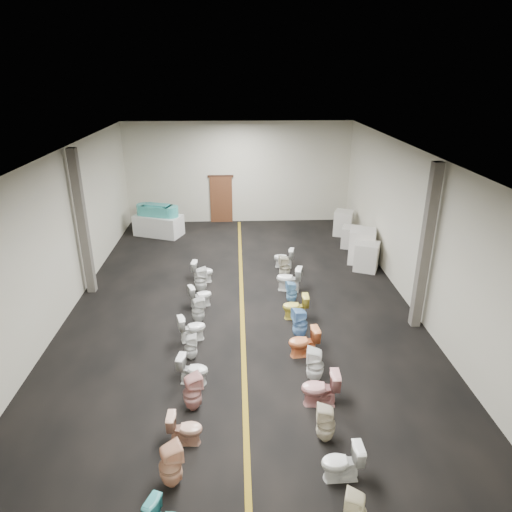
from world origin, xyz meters
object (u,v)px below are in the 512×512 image
object	(u,v)px
toilet_left_1	(171,466)
toilet_left_6	(192,328)
appliance_crate_a	(367,256)
toilet_right_3	(320,389)
toilet_right_6	(300,323)
toilet_right_8	(292,292)
appliance_crate_d	(344,223)
toilet_right_9	(289,279)
toilet_right_10	(285,268)
bathtub	(157,211)
toilet_right_1	(342,463)
toilet_right_0	(355,512)
appliance_crate_b	(362,246)
appliance_crate_c	(351,237)
toilet_left_7	(198,310)
toilet_right_11	(284,258)
toilet_left_3	(192,392)
toilet_left_4	(193,370)
toilet_left_8	(200,295)
display_table	(159,225)
toilet_left_2	(185,429)
toilet_left_10	(203,271)
toilet_right_5	(304,342)
toilet_right_4	(315,365)
toilet_right_7	(295,307)
toilet_left_9	(201,280)
toilet_left_5	(191,347)
toilet_right_2	(326,424)

from	to	relation	value
toilet_left_1	toilet_left_6	bearing A→B (deg)	-24.23
appliance_crate_a	toilet_right_3	bearing A→B (deg)	-112.44
toilet_right_6	toilet_right_8	size ratio (longest dim) A/B	1.22
appliance_crate_d	toilet_right_9	size ratio (longest dim) A/B	1.29
toilet_right_9	toilet_right_10	xyz separation A→B (m)	(-0.04, 0.87, 0.01)
bathtub	appliance_crate_d	distance (m)	7.85
toilet_right_1	toilet_right_6	size ratio (longest dim) A/B	0.83
toilet_right_0	toilet_right_8	world-z (taller)	toilet_right_0
appliance_crate_b	bathtub	bearing A→B (deg)	157.34
appliance_crate_c	toilet_right_6	bearing A→B (deg)	-114.15
toilet_left_7	toilet_right_11	size ratio (longest dim) A/B	1.08
appliance_crate_a	toilet_right_11	xyz separation A→B (m)	(-2.87, 0.33, -0.14)
appliance_crate_c	toilet_left_3	world-z (taller)	toilet_left_3
toilet_left_4	toilet_right_9	bearing A→B (deg)	-19.90
toilet_left_1	toilet_left_8	distance (m)	6.33
toilet_right_9	appliance_crate_a	bearing A→B (deg)	133.41
display_table	toilet_left_3	distance (m)	11.12
appliance_crate_a	toilet_left_2	distance (m)	9.59
toilet_left_10	toilet_right_8	distance (m)	3.23
toilet_right_8	toilet_right_11	size ratio (longest dim) A/B	0.99
toilet_left_8	toilet_right_1	xyz separation A→B (m)	(2.83, -6.34, 0.01)
toilet_right_5	toilet_right_6	bearing A→B (deg)	172.49
bathtub	toilet_right_10	xyz separation A→B (m)	(4.88, -4.62, -0.66)
display_table	toilet_left_8	distance (m)	6.76
toilet_left_2	toilet_right_5	bearing A→B (deg)	-41.81
toilet_left_2	toilet_left_10	world-z (taller)	toilet_left_10
appliance_crate_c	toilet_left_3	xyz separation A→B (m)	(-5.48, -9.11, 0.01)
bathtub	toilet_right_6	size ratio (longest dim) A/B	2.09
toilet_right_4	toilet_right_5	world-z (taller)	toilet_right_4
toilet_right_7	toilet_right_10	xyz separation A→B (m)	(-0.03, 2.62, 0.05)
toilet_left_7	toilet_right_9	size ratio (longest dim) A/B	0.95
appliance_crate_d	toilet_right_3	size ratio (longest dim) A/B	1.31
toilet_right_4	bathtub	bearing A→B (deg)	-142.15
toilet_left_4	toilet_right_11	xyz separation A→B (m)	(2.67, 6.36, 0.01)
toilet_left_6	appliance_crate_d	bearing A→B (deg)	-52.42
toilet_left_9	toilet_right_11	xyz separation A→B (m)	(2.81, 1.84, -0.06)
toilet_left_5	appliance_crate_d	bearing A→B (deg)	-36.93
toilet_left_5	toilet_left_9	bearing A→B (deg)	-3.90
appliance_crate_d	toilet_right_10	xyz separation A→B (m)	(-2.94, -4.28, -0.11)
toilet_left_7	toilet_right_3	size ratio (longest dim) A/B	0.97
display_table	appliance_crate_a	xyz separation A→B (m)	(7.82, -3.97, 0.06)
toilet_left_4	toilet_right_4	world-z (taller)	toilet_right_4
toilet_right_2	toilet_right_6	bearing A→B (deg)	-171.49
toilet_right_4	toilet_right_2	bearing A→B (deg)	8.57
appliance_crate_a	toilet_right_0	size ratio (longest dim) A/B	1.33
toilet_right_3	toilet_right_11	world-z (taller)	toilet_right_3
appliance_crate_c	toilet_right_4	distance (m)	8.77
appliance_crate_b	toilet_right_8	world-z (taller)	appliance_crate_b
appliance_crate_c	toilet_right_7	bearing A→B (deg)	-117.91
toilet_right_10	toilet_left_2	bearing A→B (deg)	-25.09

